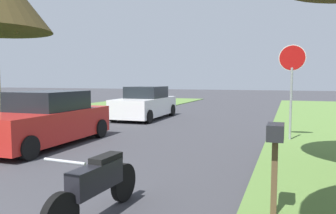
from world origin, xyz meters
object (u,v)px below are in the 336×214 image
parked_sedan_red (46,120)px  parked_motorcycle (97,184)px  parked_sedan_white (145,104)px  stop_sign_far (292,71)px  curbside_mailbox (275,143)px

parked_sedan_red → parked_motorcycle: 5.80m
parked_sedan_red → parked_sedan_white: size_ratio=1.00×
stop_sign_far → parked_sedan_white: (-6.73, 3.93, -1.45)m
parked_sedan_red → curbside_mailbox: size_ratio=3.50×
stop_sign_far → parked_sedan_white: 7.93m
parked_sedan_red → parked_motorcycle: bearing=-42.7°
curbside_mailbox → parked_motorcycle: bearing=-159.7°
parked_sedan_red → parked_motorcycle: parked_sedan_red is taller
stop_sign_far → parked_sedan_red: 7.58m
parked_sedan_white → curbside_mailbox: parked_sedan_white is taller
parked_sedan_red → parked_motorcycle: size_ratio=2.17×
parked_sedan_white → parked_motorcycle: parked_sedan_white is taller
stop_sign_far → curbside_mailbox: (-0.21, -6.18, -1.12)m
parked_sedan_red → stop_sign_far: bearing=24.7°
stop_sign_far → parked_sedan_red: stop_sign_far is taller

